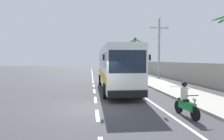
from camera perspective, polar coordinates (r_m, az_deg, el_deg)
The scene contains 10 objects.
ground_plane at distance 11.22m, azimuth -4.38°, elevation -10.49°, with size 160.00×160.00×0.00m, color #3A3A3F.
sidewalk_kerb at distance 22.23m, azimuth 12.66°, elevation -3.71°, with size 3.20×90.00×0.14m, color #A8A399.
lane_markings at distance 25.51m, azimuth -0.62°, elevation -2.95°, with size 3.55×71.00×0.01m.
boundary_wall at distance 27.24m, azimuth 17.56°, elevation -0.31°, with size 0.24×60.00×2.28m, color #9E998E.
coach_bus_foreground at distance 17.83m, azimuth 1.02°, elevation 1.05°, with size 2.89×12.10×3.89m.
motorcycle_beside_bus at distance 25.96m, azimuth 4.22°, elevation -1.42°, with size 0.56×1.96×1.61m.
motorcycle_trailing at distance 10.04m, azimuth 19.89°, elevation -8.44°, with size 0.56×1.96×1.59m.
pedestrian_midwalk at distance 30.06m, azimuth 9.39°, elevation -0.03°, with size 0.36×0.36×1.80m.
utility_pole_mid at distance 28.04m, azimuth 13.02°, elevation 6.21°, with size 2.55×0.24×8.09m.
palm_nearest at distance 39.70m, azimuth 6.45°, elevation 6.12°, with size 2.91×3.00×6.86m.
Camera 1 is at (-0.31, -10.91, 2.59)m, focal length 32.73 mm.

